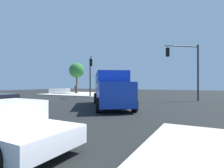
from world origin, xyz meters
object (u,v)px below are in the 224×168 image
(traffic_light_primary, at_px, (90,71))
(shade_tree_near, at_px, (77,71))
(delivery_truck, at_px, (111,89))
(pedestrian_near_corner, at_px, (75,88))
(traffic_light_secondary, at_px, (188,64))

(traffic_light_primary, bearing_deg, shade_tree_near, -130.42)
(delivery_truck, bearing_deg, pedestrian_near_corner, -131.97)
(shade_tree_near, bearing_deg, traffic_light_secondary, 72.96)
(traffic_light_primary, bearing_deg, traffic_light_secondary, 92.52)
(pedestrian_near_corner, bearing_deg, traffic_light_primary, 51.62)
(delivery_truck, distance_m, pedestrian_near_corner, 20.79)
(traffic_light_primary, height_order, shade_tree_near, shade_tree_near)
(traffic_light_secondary, relative_size, pedestrian_near_corner, 3.68)
(traffic_light_secondary, height_order, pedestrian_near_corner, traffic_light_secondary)
(traffic_light_primary, height_order, traffic_light_secondary, traffic_light_secondary)
(shade_tree_near, bearing_deg, pedestrian_near_corner, 19.33)
(traffic_light_secondary, distance_m, pedestrian_near_corner, 21.99)
(delivery_truck, xyz_separation_m, traffic_light_secondary, (-8.08, 5.54, 2.66))
(traffic_light_secondary, bearing_deg, traffic_light_primary, -87.48)
(traffic_light_secondary, xyz_separation_m, pedestrian_near_corner, (-5.82, -20.99, -3.05))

